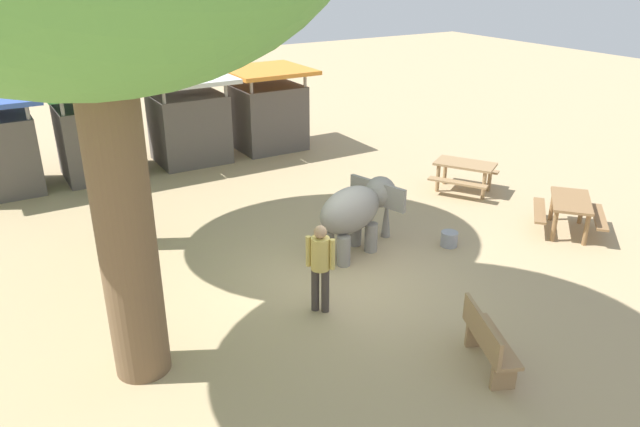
{
  "coord_description": "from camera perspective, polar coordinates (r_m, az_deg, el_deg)",
  "views": [
    {
      "loc": [
        -5.48,
        -8.4,
        5.71
      ],
      "look_at": [
        0.38,
        1.44,
        0.8
      ],
      "focal_mm": 33.86,
      "sensor_mm": 36.0,
      "label": 1
    }
  ],
  "objects": [
    {
      "name": "ground_plane",
      "position": [
        11.54,
        2.07,
        -6.47
      ],
      "size": [
        60.0,
        60.0,
        0.0
      ],
      "primitive_type": "plane",
      "color": "tan"
    },
    {
      "name": "elephant",
      "position": [
        12.31,
        3.54,
        0.36
      ],
      "size": [
        2.14,
        1.53,
        1.47
      ],
      "rotation": [
        0.0,
        0.0,
        0.27
      ],
      "color": "gray",
      "rests_on": "ground_plane"
    },
    {
      "name": "person_handler",
      "position": [
        10.2,
        0.02,
        -4.62
      ],
      "size": [
        0.38,
        0.39,
        1.62
      ],
      "rotation": [
        0.0,
        0.0,
        0.76
      ],
      "color": "#3F3833",
      "rests_on": "ground_plane"
    },
    {
      "name": "wooden_bench",
      "position": [
        9.45,
        15.55,
        -11.44
      ],
      "size": [
        0.93,
        1.44,
        0.88
      ],
      "rotation": [
        0.0,
        0.0,
        4.3
      ],
      "color": "#9E7A51",
      "rests_on": "ground_plane"
    },
    {
      "name": "picnic_table_near",
      "position": [
        14.41,
        22.57,
        0.52
      ],
      "size": [
        2.1,
        2.1,
        0.78
      ],
      "rotation": [
        0.0,
        0.0,
        3.87
      ],
      "color": "olive",
      "rests_on": "ground_plane"
    },
    {
      "name": "picnic_table_far",
      "position": [
        16.13,
        13.51,
        4.02
      ],
      "size": [
        2.05,
        2.05,
        0.78
      ],
      "rotation": [
        0.0,
        0.0,
        5.26
      ],
      "color": "#9E7A51",
      "rests_on": "ground_plane"
    },
    {
      "name": "market_stall_green",
      "position": [
        17.8,
        -20.23,
        6.89
      ],
      "size": [
        2.5,
        2.5,
        2.52
      ],
      "color": "#59514C",
      "rests_on": "ground_plane"
    },
    {
      "name": "market_stall_white",
      "position": [
        18.42,
        -12.29,
        8.3
      ],
      "size": [
        2.5,
        2.5,
        2.52
      ],
      "color": "#59514C",
      "rests_on": "ground_plane"
    },
    {
      "name": "market_stall_orange",
      "position": [
        19.36,
        -4.94,
        9.46
      ],
      "size": [
        2.5,
        2.5,
        2.52
      ],
      "color": "#59514C",
      "rests_on": "ground_plane"
    },
    {
      "name": "feed_bucket",
      "position": [
        13.13,
        12.11,
        -2.36
      ],
      "size": [
        0.36,
        0.36,
        0.32
      ],
      "primitive_type": "cylinder",
      "color": "gray",
      "rests_on": "ground_plane"
    }
  ]
}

